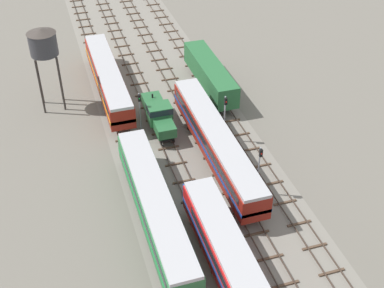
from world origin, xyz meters
name	(u,v)px	position (x,y,z in m)	size (l,w,h in m)	color
ground_plane	(165,103)	(0.00, 56.00, 0.00)	(480.00, 480.00, 0.00)	slate
ballast_bed	(165,102)	(0.00, 56.00, 0.00)	(16.82, 176.00, 0.01)	gray
track_far_left	(114,106)	(-6.41, 57.00, 0.14)	(2.40, 126.00, 0.29)	#47382D
track_left	(147,100)	(-2.14, 57.00, 0.14)	(2.40, 126.00, 0.29)	#47382D
track_centre_left	(179,95)	(2.14, 57.00, 0.14)	(2.40, 126.00, 0.29)	#47382D
track_centre	(210,90)	(6.41, 57.00, 0.14)	(2.40, 126.00, 0.29)	#47382D
diesel_railcar_left_nearest	(237,274)	(-2.14, 25.85, 2.60)	(2.96, 20.50, 3.80)	red
diesel_railcar_far_left_near	(155,206)	(-6.41, 35.20, 2.60)	(2.96, 20.50, 3.80)	#286638
passenger_coach_centre_left_mid	(216,141)	(2.14, 42.90, 2.61)	(2.96, 22.00, 3.80)	maroon
shunter_loco_left_midfar	(159,114)	(-2.14, 50.73, 2.01)	(2.74, 8.46, 3.10)	#286638
freight_boxcar_centre_far	(210,74)	(6.42, 57.28, 2.45)	(2.87, 14.00, 3.60)	#286638
diesel_railcar_far_left_farther	(108,78)	(-6.41, 59.87, 2.60)	(2.96, 20.50, 3.80)	maroon
water_tower	(43,44)	(-13.51, 59.38, 8.52)	(3.42, 3.42, 10.33)	#2D2826
signal_post_nearest	(140,107)	(-4.27, 50.87, 3.19)	(0.28, 0.47, 4.99)	gray
signal_post_near	(225,114)	(4.27, 46.10, 3.66)	(0.28, 0.47, 5.80)	gray
signal_post_mid	(259,165)	(4.27, 36.62, 3.61)	(0.28, 0.47, 5.71)	gray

